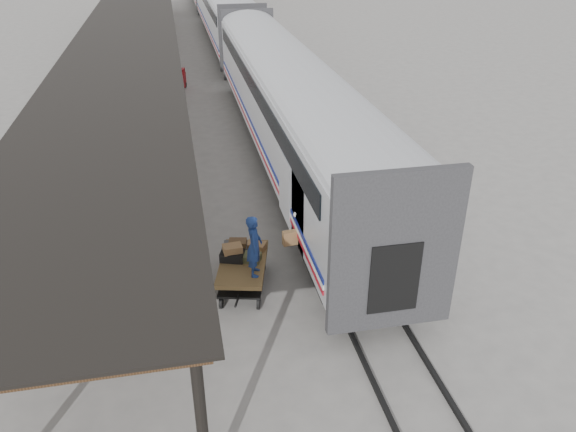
% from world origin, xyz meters
% --- Properties ---
extents(ground, '(160.00, 160.00, 0.00)m').
position_xyz_m(ground, '(0.00, 0.00, 0.00)').
color(ground, slate).
rests_on(ground, ground).
extents(train, '(3.45, 76.01, 4.01)m').
position_xyz_m(train, '(3.19, 33.79, 2.69)').
color(train, silver).
rests_on(train, ground).
extents(canopy, '(4.90, 64.30, 4.15)m').
position_xyz_m(canopy, '(-3.40, 24.00, 4.00)').
color(canopy, '#422B19').
rests_on(canopy, ground).
extents(rails, '(1.54, 150.00, 0.12)m').
position_xyz_m(rails, '(3.20, 34.00, 0.06)').
color(rails, black).
rests_on(rails, ground).
extents(baggage_cart, '(1.78, 2.63, 0.86)m').
position_xyz_m(baggage_cart, '(0.12, -0.77, 0.65)').
color(baggage_cart, brown).
rests_on(baggage_cart, ground).
extents(suitcase_stack, '(1.43, 1.18, 0.45)m').
position_xyz_m(suitcase_stack, '(0.08, -0.44, 1.02)').
color(suitcase_stack, '#3D3D3F').
rests_on(suitcase_stack, baggage_cart).
extents(luggage_tug, '(1.08, 1.49, 1.19)m').
position_xyz_m(luggage_tug, '(-1.06, 20.73, 0.55)').
color(luggage_tug, maroon).
rests_on(luggage_tug, ground).
extents(porter, '(0.52, 0.69, 1.72)m').
position_xyz_m(porter, '(0.37, -1.42, 1.72)').
color(porter, navy).
rests_on(porter, baggage_cart).
extents(pedestrian, '(1.07, 0.47, 1.80)m').
position_xyz_m(pedestrian, '(-3.65, 15.92, 0.90)').
color(pedestrian, black).
rests_on(pedestrian, ground).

